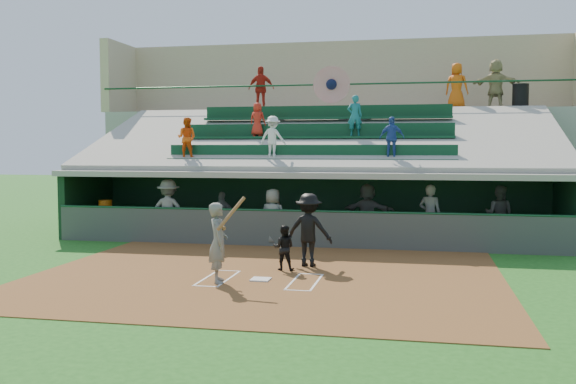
% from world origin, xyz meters
% --- Properties ---
extents(ground, '(100.00, 100.00, 0.00)m').
position_xyz_m(ground, '(0.00, 0.00, 0.00)').
color(ground, '#1D5919').
rests_on(ground, ground).
extents(dirt_slab, '(11.00, 9.00, 0.02)m').
position_xyz_m(dirt_slab, '(0.00, 0.50, 0.01)').
color(dirt_slab, brown).
rests_on(dirt_slab, ground).
extents(home_plate, '(0.43, 0.43, 0.03)m').
position_xyz_m(home_plate, '(0.00, 0.00, 0.04)').
color(home_plate, silver).
rests_on(home_plate, dirt_slab).
extents(batters_box_chalk, '(2.65, 1.85, 0.01)m').
position_xyz_m(batters_box_chalk, '(0.00, 0.00, 0.02)').
color(batters_box_chalk, white).
rests_on(batters_box_chalk, dirt_slab).
extents(dugout_floor, '(16.00, 3.50, 0.04)m').
position_xyz_m(dugout_floor, '(0.00, 6.75, 0.02)').
color(dugout_floor, gray).
rests_on(dugout_floor, ground).
extents(concourse_slab, '(20.00, 3.00, 4.60)m').
position_xyz_m(concourse_slab, '(0.00, 13.50, 2.30)').
color(concourse_slab, '#98978A').
rests_on(concourse_slab, ground).
extents(grandstand, '(20.40, 10.40, 7.80)m').
position_xyz_m(grandstand, '(-0.01, 10.51, 2.26)').
color(grandstand, '#444945').
rests_on(grandstand, ground).
extents(batter_at_plate, '(0.94, 0.80, 1.95)m').
position_xyz_m(batter_at_plate, '(-0.87, -0.44, 0.93)').
color(batter_at_plate, '#5F615B').
rests_on(batter_at_plate, dirt_slab).
extents(catcher, '(0.56, 0.45, 1.11)m').
position_xyz_m(catcher, '(0.27, 1.28, 0.58)').
color(catcher, black).
rests_on(catcher, dirt_slab).
extents(home_umpire, '(1.26, 0.80, 1.86)m').
position_xyz_m(home_umpire, '(0.78, 1.95, 0.95)').
color(home_umpire, black).
rests_on(home_umpire, dirt_slab).
extents(dugout_bench, '(15.98, 3.07, 0.48)m').
position_xyz_m(dugout_bench, '(-0.27, 8.00, 0.28)').
color(dugout_bench, '#996737').
rests_on(dugout_bench, dugout_floor).
extents(white_table, '(1.05, 0.92, 0.78)m').
position_xyz_m(white_table, '(-6.93, 6.01, 0.43)').
color(white_table, silver).
rests_on(white_table, dugout_floor).
extents(water_cooler, '(0.44, 0.44, 0.44)m').
position_xyz_m(water_cooler, '(-6.94, 5.98, 1.04)').
color(water_cooler, orange).
rests_on(water_cooler, white_table).
extents(dugout_player_a, '(1.36, 0.88, 1.98)m').
position_xyz_m(dugout_player_a, '(-4.38, 5.30, 1.03)').
color(dugout_player_a, '#5E605B').
rests_on(dugout_player_a, dugout_floor).
extents(dugout_player_b, '(0.94, 0.45, 1.55)m').
position_xyz_m(dugout_player_b, '(-2.82, 6.11, 0.82)').
color(dugout_player_b, '#61645E').
rests_on(dugout_player_b, dugout_floor).
extents(dugout_player_c, '(0.94, 0.71, 1.73)m').
position_xyz_m(dugout_player_c, '(-0.91, 5.22, 0.91)').
color(dugout_player_c, '#60645E').
rests_on(dugout_player_c, dugout_floor).
extents(dugout_player_d, '(1.78, 0.94, 1.84)m').
position_xyz_m(dugout_player_d, '(1.90, 6.84, 0.96)').
color(dugout_player_d, '#585B56').
rests_on(dugout_player_d, dugout_floor).
extents(dugout_player_e, '(0.79, 0.64, 1.89)m').
position_xyz_m(dugout_player_e, '(3.88, 5.82, 0.98)').
color(dugout_player_e, '#5B5D58').
rests_on(dugout_player_e, dugout_floor).
extents(dugout_player_f, '(1.06, 0.95, 1.81)m').
position_xyz_m(dugout_player_f, '(6.03, 7.04, 0.94)').
color(dugout_player_f, '#5A5C57').
rests_on(dugout_player_f, dugout_floor).
extents(trash_bin, '(0.62, 0.62, 0.93)m').
position_xyz_m(trash_bin, '(7.39, 12.53, 5.06)').
color(trash_bin, black).
rests_on(trash_bin, concourse_slab).
extents(concourse_staff_a, '(1.11, 0.53, 1.85)m').
position_xyz_m(concourse_staff_a, '(-3.01, 12.24, 5.52)').
color(concourse_staff_a, '#AF2114').
rests_on(concourse_staff_a, concourse_slab).
extents(concourse_staff_b, '(1.02, 0.79, 1.86)m').
position_xyz_m(concourse_staff_b, '(4.98, 12.93, 5.53)').
color(concourse_staff_b, '#D7570C').
rests_on(concourse_staff_b, concourse_slab).
extents(concourse_staff_c, '(1.88, 0.90, 1.95)m').
position_xyz_m(concourse_staff_c, '(6.48, 12.86, 5.58)').
color(concourse_staff_c, tan).
rests_on(concourse_staff_c, concourse_slab).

